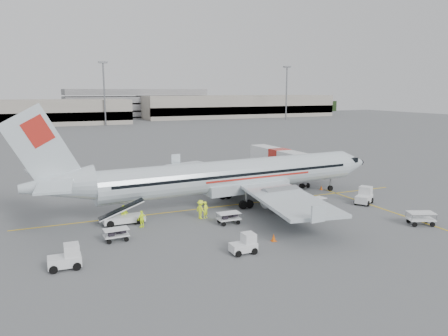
{
  "coord_description": "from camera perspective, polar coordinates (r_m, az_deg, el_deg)",
  "views": [
    {
      "loc": [
        -19.37,
        -41.86,
        12.36
      ],
      "look_at": [
        0.0,
        2.0,
        3.8
      ],
      "focal_mm": 35.0,
      "sensor_mm": 36.0,
      "label": 1
    }
  ],
  "objects": [
    {
      "name": "aircraft",
      "position": [
        47.36,
        1.52,
        1.8
      ],
      "size": [
        41.77,
        33.67,
        11.01
      ],
      "primitive_type": null,
      "rotation": [
        0.0,
        0.0,
        0.06
      ],
      "color": "silver",
      "rests_on": "ground"
    },
    {
      "name": "crew_c",
      "position": [
        42.66,
        -3.06,
        -5.43
      ],
      "size": [
        1.06,
        1.37,
        1.87
      ],
      "primitive_type": "imported",
      "rotation": [
        0.0,
        0.0,
        1.91
      ],
      "color": "#D9F523",
      "rests_on": "ground"
    },
    {
      "name": "stripe_lead",
      "position": [
        47.75,
        0.97,
        -4.87
      ],
      "size": [
        44.0,
        0.2,
        0.01
      ],
      "primitive_type": "cube",
      "color": "yellow",
      "rests_on": "ground"
    },
    {
      "name": "cart_loaded_b",
      "position": [
        37.71,
        -13.89,
        -8.47
      ],
      "size": [
        2.08,
        1.29,
        1.06
      ],
      "primitive_type": null,
      "rotation": [
        0.0,
        0.0,
        0.05
      ],
      "color": "white",
      "rests_on": "ground"
    },
    {
      "name": "parking_garage",
      "position": [
        206.75,
        -11.55,
        8.43
      ],
      "size": [
        62.0,
        24.0,
        14.0
      ],
      "primitive_type": null,
      "color": "slate",
      "rests_on": "ground"
    },
    {
      "name": "cart_loaded_a",
      "position": [
        41.13,
        0.62,
        -6.57
      ],
      "size": [
        2.11,
        1.26,
        1.1
      ],
      "primitive_type": null,
      "rotation": [
        0.0,
        0.0,
        -0.01
      ],
      "color": "white",
      "rests_on": "ground"
    },
    {
      "name": "crew_b",
      "position": [
        42.64,
        -12.9,
        -5.84
      ],
      "size": [
        1.01,
        0.98,
        1.65
      ],
      "primitive_type": "imported",
      "rotation": [
        0.0,
        0.0,
        -0.65
      ],
      "color": "#D9F523",
      "rests_on": "ground"
    },
    {
      "name": "tug_fore",
      "position": [
        50.46,
        17.83,
        -3.46
      ],
      "size": [
        2.78,
        2.49,
        1.87
      ],
      "primitive_type": null,
      "rotation": [
        0.0,
        0.0,
        0.59
      ],
      "color": "white",
      "rests_on": "ground"
    },
    {
      "name": "terminal_east",
      "position": [
        207.26,
        1.75,
        8.08
      ],
      "size": [
        90.0,
        26.0,
        10.0
      ],
      "primitive_type": null,
      "color": "gray",
      "rests_on": "ground"
    },
    {
      "name": "cone_port",
      "position": [
        64.4,
        0.16,
        -0.69
      ],
      "size": [
        0.34,
        0.34,
        0.55
      ],
      "primitive_type": "cone",
      "color": "#EB5A0C",
      "rests_on": "ground"
    },
    {
      "name": "cone_nose",
      "position": [
        56.3,
        12.59,
        -2.51
      ],
      "size": [
        0.35,
        0.35,
        0.57
      ],
      "primitive_type": "cone",
      "color": "#EB5A0C",
      "rests_on": "ground"
    },
    {
      "name": "mast_east",
      "position": [
        188.23,
        8.16,
        9.61
      ],
      "size": [
        3.2,
        1.2,
        22.0
      ],
      "primitive_type": null,
      "color": "slate",
      "rests_on": "ground"
    },
    {
      "name": "ground",
      "position": [
        47.75,
        0.97,
        -4.88
      ],
      "size": [
        360.0,
        360.0,
        0.0
      ],
      "primitive_type": "plane",
      "color": "#56595B"
    },
    {
      "name": "stripe_cross",
      "position": [
        49.12,
        20.14,
        -5.08
      ],
      "size": [
        0.2,
        20.0,
        0.01
      ],
      "primitive_type": "cube",
      "color": "yellow",
      "rests_on": "ground"
    },
    {
      "name": "crew_d",
      "position": [
        40.71,
        -10.67,
        -6.56
      ],
      "size": [
        1.01,
        0.73,
        1.59
      ],
      "primitive_type": "imported",
      "rotation": [
        0.0,
        0.0,
        3.56
      ],
      "color": "#D9F523",
      "rests_on": "ground"
    },
    {
      "name": "crew_a",
      "position": [
        42.84,
        -2.41,
        -5.49
      ],
      "size": [
        0.73,
        0.67,
        1.68
      ],
      "primitive_type": "imported",
      "rotation": [
        0.0,
        0.0,
        0.59
      ],
      "color": "#D9F523",
      "rests_on": "ground"
    },
    {
      "name": "mast_center",
      "position": [
        161.71,
        -15.36,
        9.28
      ],
      "size": [
        3.2,
        1.2,
        22.0
      ],
      "primitive_type": null,
      "color": "slate",
      "rests_on": "ground"
    },
    {
      "name": "cone_stbd",
      "position": [
        36.87,
        6.5,
        -8.99
      ],
      "size": [
        0.4,
        0.4,
        0.66
      ],
      "primitive_type": "cone",
      "color": "#EB5A0C",
      "rests_on": "ground"
    },
    {
      "name": "tug_mid",
      "position": [
        33.95,
        2.53,
        -9.84
      ],
      "size": [
        2.01,
        1.15,
        1.55
      ],
      "primitive_type": null,
      "rotation": [
        0.0,
        0.0,
        -0.0
      ],
      "color": "white",
      "rests_on": "ground"
    },
    {
      "name": "tug_aft",
      "position": [
        33.08,
        -20.13,
        -10.85
      ],
      "size": [
        2.27,
        1.34,
        1.73
      ],
      "primitive_type": null,
      "rotation": [
        0.0,
        0.0,
        -0.02
      ],
      "color": "white",
      "rests_on": "ground"
    },
    {
      "name": "jet_bridge",
      "position": [
        61.36,
        7.25,
        0.48
      ],
      "size": [
        3.67,
        16.58,
        4.33
      ],
      "primitive_type": null,
      "rotation": [
        0.0,
        0.0,
        0.04
      ],
      "color": "white",
      "rests_on": "ground"
    },
    {
      "name": "treeline",
      "position": [
        217.93,
        -18.85,
        7.12
      ],
      "size": [
        300.0,
        3.0,
        6.0
      ],
      "primitive_type": null,
      "color": "black",
      "rests_on": "ground"
    },
    {
      "name": "cart_empty_b",
      "position": [
        44.69,
        24.31,
        -6.03
      ],
      "size": [
        2.72,
        2.2,
        1.24
      ],
      "primitive_type": null,
      "rotation": [
        0.0,
        0.0,
        -0.39
      ],
      "color": "white",
      "rests_on": "ground"
    },
    {
      "name": "belt_loader",
      "position": [
        41.99,
        -13.0,
        -5.3
      ],
      "size": [
        5.1,
        1.94,
        2.76
      ],
      "primitive_type": null,
      "rotation": [
        0.0,
        0.0,
        0.01
      ],
      "color": "white",
      "rests_on": "ground"
    },
    {
      "name": "cart_empty_a",
      "position": [
        47.57,
        11.95,
        -4.48
      ],
      "size": [
        2.28,
        1.58,
        1.09
      ],
      "primitive_type": null,
      "rotation": [
        0.0,
        0.0,
        0.17
      ],
      "color": "white",
      "rests_on": "ground"
    }
  ]
}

